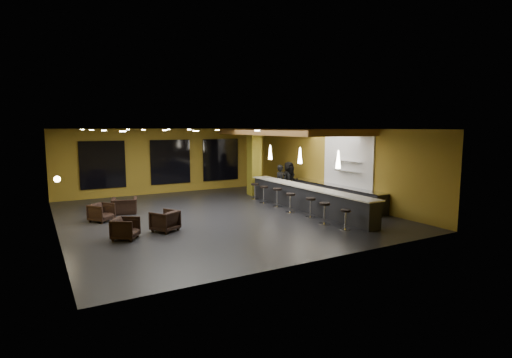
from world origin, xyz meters
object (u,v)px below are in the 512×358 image
column (254,162)px  armchair_c (101,212)px  bar_counter (306,199)px  bar_stool_4 (277,195)px  bar_stool_1 (325,210)px  bar_stool_2 (311,205)px  bar_stool_0 (345,217)px  pendant_2 (270,152)px  armchair_d (125,206)px  bar_stool_3 (290,200)px  staff_b (292,181)px  staff_c (289,179)px  staff_a (281,182)px  pendant_0 (338,159)px  armchair_a (126,229)px  armchair_b (165,221)px  prep_counter (334,195)px  pendant_1 (300,155)px  bar_stool_5 (264,192)px  bar_stool_6 (255,189)px

column → armchair_c: bearing=-163.1°
bar_counter → bar_stool_4: bar_counter is taller
bar_stool_1 → bar_stool_2: bar_stool_1 is taller
bar_stool_0 → pendant_2: bearing=82.9°
armchair_d → bar_stool_3: bearing=166.7°
staff_b → staff_c: size_ratio=0.89×
staff_c → bar_counter: bearing=-126.7°
bar_stool_1 → staff_a: bearing=74.3°
pendant_0 → bar_stool_0: bearing=-120.2°
armchair_a → armchair_c: (-0.29, 2.96, -0.00)m
column → staff_b: (1.44, -1.41, -0.95)m
armchair_a → armchair_b: size_ratio=0.95×
prep_counter → staff_b: size_ratio=3.77×
staff_c → armchair_c: bearing=173.0°
column → prep_counter: bearing=-64.0°
staff_c → bar_stool_4: 3.03m
column → bar_stool_0: size_ratio=4.87×
column → armchair_a: size_ratio=4.59×
staff_b → bar_stool_0: (-2.24, -6.55, -0.34)m
column → pendant_1: size_ratio=5.00×
bar_counter → staff_a: bearing=79.1°
staff_a → staff_c: bearing=26.2°
bar_stool_0 → bar_stool_5: (-0.01, 5.61, 0.07)m
pendant_2 → staff_b: size_ratio=0.44×
armchair_b → staff_a: bearing=174.4°
armchair_c → pendant_0: bearing=-66.9°
staff_c → bar_stool_4: (-2.08, -2.17, -0.35)m
staff_a → armchair_d: bearing=171.6°
staff_b → bar_stool_5: size_ratio=1.92×
staff_b → bar_stool_1: (-2.37, -5.56, -0.28)m
pendant_2 → bar_stool_4: 2.62m
bar_counter → bar_stool_5: size_ratio=9.66×
armchair_a → bar_stool_4: bearing=-40.7°
staff_b → bar_counter: bearing=-110.2°
column → bar_stool_5: 2.78m
column → armchair_a: 9.57m
bar_counter → pendant_2: bearing=90.0°
armchair_b → staff_c: bearing=175.1°
armchair_c → bar_stool_6: (7.37, 1.16, 0.17)m
armchair_a → bar_stool_3: bearing=-50.8°
armchair_b → bar_stool_2: bar_stool_2 is taller
bar_counter → column: bearing=90.0°
pendant_2 → bar_stool_5: size_ratio=0.85×
staff_b → bar_stool_1: bearing=-108.9°
pendant_0 → armchair_c: (-8.06, 4.16, -2.00)m
pendant_0 → bar_stool_6: size_ratio=0.87×
prep_counter → armchair_b: size_ratio=7.47×
bar_stool_3 → bar_stool_5: 2.32m
bar_stool_5 → column: bearing=71.1°
prep_counter → staff_a: size_ratio=3.51×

